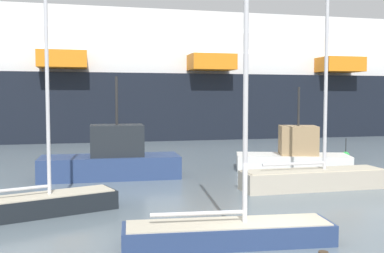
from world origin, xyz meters
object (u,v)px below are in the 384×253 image
object	(u,v)px
sailboat_0	(228,229)
cruise_ship	(129,82)
fishing_boat_1	(112,159)
channel_buoy_1	(346,155)
sailboat_2	(314,175)
fishing_boat_0	(294,155)
sailboat_3	(37,201)

from	to	relation	value
sailboat_0	cruise_ship	bearing A→B (deg)	94.13
fishing_boat_1	channel_buoy_1	xyz separation A→B (m)	(16.90, 4.13, -0.76)
channel_buoy_1	cruise_ship	size ratio (longest dim) A/B	0.01
sailboat_0	fishing_boat_1	xyz separation A→B (m)	(-3.09, 12.24, 0.57)
sailboat_2	channel_buoy_1	xyz separation A→B (m)	(7.33, 9.28, -0.42)
sailboat_0	fishing_boat_0	bearing A→B (deg)	61.59
sailboat_0	sailboat_3	world-z (taller)	sailboat_3
sailboat_2	channel_buoy_1	world-z (taller)	sailboat_2
sailboat_2	sailboat_3	bearing A→B (deg)	-171.40
cruise_ship	sailboat_0	bearing A→B (deg)	-91.25
sailboat_0	cruise_ship	world-z (taller)	cruise_ship
sailboat_0	cruise_ship	distance (m)	41.53
sailboat_0	fishing_boat_0	xyz separation A→B (m)	(8.03, 12.67, 0.43)
sailboat_2	sailboat_0	bearing A→B (deg)	-134.13
sailboat_3	cruise_ship	bearing A→B (deg)	60.55
sailboat_2	fishing_boat_1	distance (m)	10.87
sailboat_0	channel_buoy_1	size ratio (longest dim) A/B	6.03
sailboat_3	cruise_ship	distance (m)	37.28
sailboat_3	fishing_boat_1	size ratio (longest dim) A/B	1.41
sailboat_3	cruise_ship	xyz separation A→B (m)	(6.06, 36.32, 5.83)
fishing_boat_1	channel_buoy_1	size ratio (longest dim) A/B	5.05
fishing_boat_0	sailboat_0	bearing A→B (deg)	-106.24
fishing_boat_1	sailboat_2	bearing A→B (deg)	-27.58
fishing_boat_0	cruise_ship	size ratio (longest dim) A/B	0.06
sailboat_0	sailboat_2	distance (m)	9.61
fishing_boat_1	fishing_boat_0	bearing A→B (deg)	2.89
sailboat_0	channel_buoy_1	distance (m)	21.42
sailboat_2	channel_buoy_1	bearing A→B (deg)	50.01
channel_buoy_1	fishing_boat_0	bearing A→B (deg)	-147.30
sailboat_3	channel_buoy_1	size ratio (longest dim) A/B	7.12
sailboat_0	channel_buoy_1	bearing A→B (deg)	53.83
channel_buoy_1	sailboat_3	bearing A→B (deg)	-149.90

